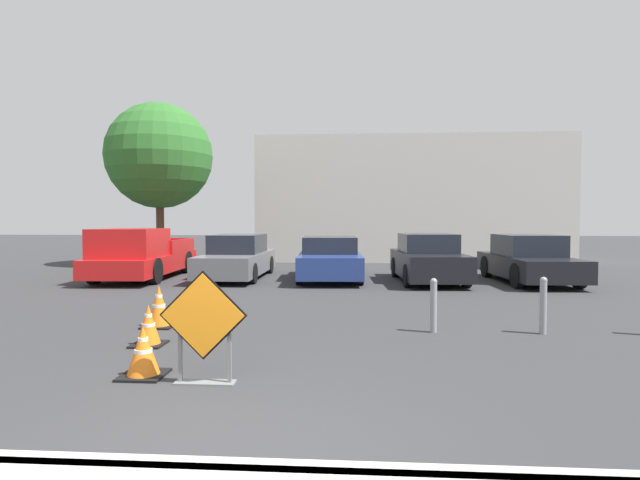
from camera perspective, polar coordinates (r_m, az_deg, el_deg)
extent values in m
plane|color=#333335|center=(13.57, -0.28, -5.62)|extent=(96.00, 96.00, 0.00)
cube|color=#ADAAA3|center=(3.97, -11.70, -24.61)|extent=(22.78, 0.20, 0.14)
cube|color=black|center=(5.83, -13.20, -8.36)|extent=(1.01, 0.03, 1.01)
cube|color=orange|center=(5.81, -13.24, -8.39)|extent=(0.95, 0.03, 0.95)
cube|color=slate|center=(6.06, -13.00, -15.58)|extent=(0.69, 0.20, 0.02)
cube|color=slate|center=(6.04, -15.68, -11.86)|extent=(0.04, 0.04, 0.79)
cube|color=slate|center=(5.88, -10.31, -12.20)|extent=(0.04, 0.04, 0.79)
cube|color=black|center=(6.52, -19.51, -14.34)|extent=(0.51, 0.51, 0.03)
cone|color=orange|center=(6.44, -19.55, -11.76)|extent=(0.38, 0.38, 0.57)
cylinder|color=white|center=(6.41, -19.56, -10.66)|extent=(0.12, 0.12, 0.05)
cylinder|color=white|center=(6.44, -19.54, -11.86)|extent=(0.21, 0.21, 0.05)
cube|color=black|center=(8.01, -18.99, -11.20)|extent=(0.47, 0.47, 0.03)
cone|color=orange|center=(7.94, -19.02, -9.07)|extent=(0.35, 0.35, 0.58)
cylinder|color=white|center=(7.92, -19.03, -8.16)|extent=(0.11, 0.11, 0.05)
cylinder|color=white|center=(7.94, -19.01, -9.15)|extent=(0.19, 0.19, 0.05)
cube|color=black|center=(9.28, -17.90, -9.32)|extent=(0.53, 0.53, 0.03)
cone|color=orange|center=(9.22, -17.93, -7.10)|extent=(0.39, 0.39, 0.70)
cylinder|color=white|center=(9.19, -17.94, -6.15)|extent=(0.12, 0.12, 0.06)
cylinder|color=white|center=(9.22, -17.93, -7.18)|extent=(0.22, 0.22, 0.06)
cube|color=red|center=(17.07, -19.41, -2.48)|extent=(2.17, 5.29, 0.55)
cube|color=red|center=(15.94, -20.95, -0.31)|extent=(1.88, 2.16, 0.85)
cube|color=red|center=(19.15, -17.05, -0.45)|extent=(1.85, 0.18, 0.45)
cube|color=red|center=(17.73, -15.45, -0.65)|extent=(0.21, 2.51, 0.45)
cube|color=red|center=(18.35, -20.97, -0.62)|extent=(0.21, 2.51, 0.45)
cylinder|color=black|center=(15.31, -18.35, -3.39)|extent=(0.27, 0.78, 0.77)
cylinder|color=black|center=(16.00, -24.41, -3.23)|extent=(0.27, 0.78, 0.77)
cylinder|color=black|center=(18.27, -15.04, -2.45)|extent=(0.27, 0.78, 0.77)
cylinder|color=black|center=(18.86, -20.27, -2.37)|extent=(0.27, 0.78, 0.77)
cube|color=slate|center=(16.34, -9.41, -2.59)|extent=(1.73, 4.69, 0.64)
cube|color=#1E232D|center=(16.41, -9.33, -0.41)|extent=(1.52, 2.16, 0.59)
cylinder|color=black|center=(14.77, -7.72, -3.81)|extent=(0.20, 0.61, 0.61)
cylinder|color=black|center=(15.17, -13.59, -3.69)|extent=(0.20, 0.61, 0.61)
cylinder|color=black|center=(17.61, -5.80, -2.82)|extent=(0.20, 0.61, 0.61)
cylinder|color=black|center=(17.95, -10.79, -2.75)|extent=(0.20, 0.61, 0.61)
cube|color=navy|center=(15.69, 1.12, -2.66)|extent=(2.09, 4.43, 0.64)
cube|color=#1E232D|center=(15.76, 1.12, -0.54)|extent=(1.75, 2.08, 0.51)
cylinder|color=black|center=(14.40, 4.58, -3.75)|extent=(0.24, 0.72, 0.71)
cylinder|color=black|center=(14.39, -2.32, -3.75)|extent=(0.24, 0.72, 0.71)
cylinder|color=black|center=(17.07, 4.01, -2.80)|extent=(0.24, 0.72, 0.71)
cylinder|color=black|center=(17.07, -1.80, -2.80)|extent=(0.24, 0.72, 0.71)
cube|color=black|center=(15.44, 12.23, -2.72)|extent=(1.97, 4.17, 0.72)
cube|color=#1E232D|center=(15.49, 12.18, -0.33)|extent=(1.64, 1.96, 0.56)
cylinder|color=black|center=(14.42, 16.38, -3.96)|extent=(0.23, 0.65, 0.64)
cylinder|color=black|center=(14.07, 10.01, -4.06)|extent=(0.23, 0.65, 0.64)
cylinder|color=black|center=(16.86, 14.07, -3.05)|extent=(0.23, 0.65, 0.64)
cylinder|color=black|center=(16.56, 8.61, -3.10)|extent=(0.23, 0.65, 0.64)
cube|color=black|center=(16.21, 22.75, -2.75)|extent=(2.02, 4.40, 0.61)
cube|color=#1E232D|center=(16.27, 22.64, -0.55)|extent=(1.70, 2.06, 0.63)
cylinder|color=black|center=(15.34, 27.50, -3.66)|extent=(0.23, 0.70, 0.69)
cylinder|color=black|center=(14.68, 21.61, -3.82)|extent=(0.23, 0.70, 0.69)
cylinder|color=black|center=(17.77, 23.67, -2.82)|extent=(0.23, 0.70, 0.69)
cylinder|color=black|center=(17.20, 18.49, -2.91)|extent=(0.23, 0.70, 0.69)
cylinder|color=gray|center=(8.55, 12.84, -7.48)|extent=(0.11, 0.11, 0.85)
sphere|color=gray|center=(8.49, 12.87, -4.66)|extent=(0.12, 0.12, 0.12)
cylinder|color=gray|center=(8.99, 24.14, -7.02)|extent=(0.11, 0.11, 0.88)
sphere|color=gray|center=(8.93, 24.19, -4.23)|extent=(0.12, 0.12, 0.12)
cube|color=beige|center=(24.40, 9.98, 4.44)|extent=(13.90, 5.00, 5.61)
cylinder|color=#513823|center=(21.72, -17.79, 1.07)|extent=(0.32, 0.32, 2.90)
sphere|color=#2D6B28|center=(21.88, -17.89, 9.14)|extent=(4.33, 4.33, 4.33)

